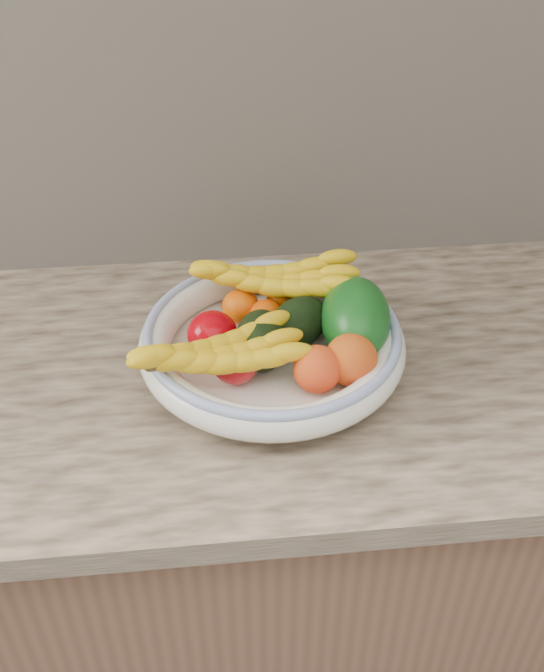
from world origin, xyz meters
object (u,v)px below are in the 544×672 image
at_px(green_mango, 355,319).
at_px(banana_bunch_front, 219,357).
at_px(fruit_bowl, 272,342).
at_px(banana_bunch_back, 274,283).

height_order(green_mango, banana_bunch_front, green_mango).
xyz_separation_m(fruit_bowl, green_mango, (0.12, 0.01, 0.03)).
xyz_separation_m(green_mango, banana_bunch_back, (-0.11, 0.09, 0.01)).
bearing_deg(fruit_bowl, green_mango, 3.75).
relative_size(fruit_bowl, banana_bunch_back, 1.43).
distance_m(green_mango, banana_bunch_back, 0.14).
bearing_deg(green_mango, banana_bunch_back, 145.67).
distance_m(fruit_bowl, green_mango, 0.13).
relative_size(green_mango, banana_bunch_front, 0.60).
bearing_deg(banana_bunch_back, fruit_bowl, -90.87).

